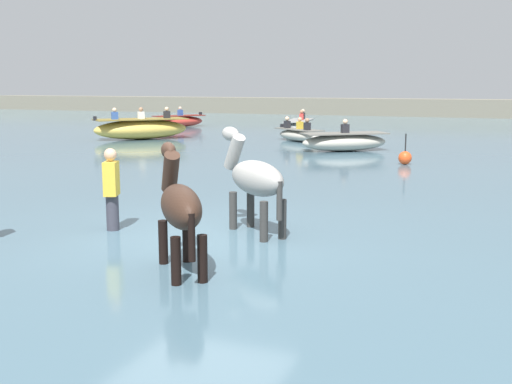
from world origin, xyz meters
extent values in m
plane|color=#756B56|center=(0.00, 0.00, 0.00)|extent=(120.00, 120.00, 0.00)
cube|color=#476675|center=(0.00, 10.00, 0.16)|extent=(90.00, 90.00, 0.31)
ellipsoid|color=gray|center=(0.69, 0.64, 1.19)|extent=(1.36, 1.20, 0.54)
cylinder|color=#31312F|center=(0.21, 0.80, 0.46)|extent=(0.13, 0.13, 0.92)
cylinder|color=#31312F|center=(0.41, 1.06, 0.46)|extent=(0.13, 0.13, 0.92)
cylinder|color=#31312F|center=(0.96, 0.22, 0.46)|extent=(0.13, 0.13, 0.92)
cylinder|color=#31312F|center=(1.16, 0.48, 0.46)|extent=(0.13, 0.13, 0.92)
cylinder|color=gray|center=(0.12, 1.08, 1.53)|extent=(0.53, 0.47, 0.62)
ellipsoid|color=gray|center=(0.02, 1.16, 1.82)|extent=(0.49, 0.44, 0.23)
cylinder|color=#31312F|center=(1.20, 0.25, 0.94)|extent=(0.09, 0.09, 0.58)
ellipsoid|color=#382319|center=(0.57, -1.59, 1.15)|extent=(1.17, 1.30, 0.52)
cylinder|color=black|center=(0.16, -1.33, 0.44)|extent=(0.12, 0.12, 0.89)
cylinder|color=black|center=(0.40, -1.13, 0.44)|extent=(0.12, 0.12, 0.89)
cylinder|color=black|center=(0.74, -2.04, 0.44)|extent=(0.12, 0.12, 0.89)
cylinder|color=black|center=(0.98, -1.84, 0.44)|extent=(0.12, 0.12, 0.89)
cylinder|color=#382319|center=(0.14, -1.06, 1.48)|extent=(0.46, 0.50, 0.60)
ellipsoid|color=#382319|center=(0.05, -0.95, 1.75)|extent=(0.43, 0.47, 0.22)
cylinder|color=black|center=(0.96, -2.07, 0.91)|extent=(0.08, 0.08, 0.56)
ellipsoid|color=silver|center=(-4.86, 20.16, 0.61)|extent=(1.61, 3.64, 0.59)
cube|color=gray|center=(-4.86, 20.16, 0.92)|extent=(1.54, 3.50, 0.04)
cube|color=#232328|center=(-4.98, 21.14, 1.09)|extent=(0.22, 0.29, 0.30)
sphere|color=beige|center=(-4.98, 21.14, 1.33)|extent=(0.18, 0.18, 0.18)
cube|color=red|center=(-4.75, 20.18, 1.09)|extent=(0.22, 0.29, 0.30)
sphere|color=#A37556|center=(-4.75, 20.18, 1.33)|extent=(0.18, 0.18, 0.18)
ellipsoid|color=#B2AD9E|center=(-3.58, 16.14, 0.54)|extent=(2.53, 2.19, 0.46)
cube|color=slate|center=(-3.58, 16.14, 0.79)|extent=(2.43, 2.10, 0.04)
cube|color=black|center=(-4.56, 16.87, 0.86)|extent=(0.19, 0.20, 0.18)
cube|color=#232328|center=(-3.08, 15.62, 0.96)|extent=(0.32, 0.30, 0.30)
sphere|color=#A37556|center=(-3.08, 15.62, 1.20)|extent=(0.18, 0.18, 0.18)
cube|color=gold|center=(-3.56, 16.17, 0.96)|extent=(0.32, 0.30, 0.30)
sphere|color=tan|center=(-3.56, 16.17, 1.20)|extent=(0.18, 0.18, 0.18)
cube|color=#232328|center=(-4.22, 16.48, 0.96)|extent=(0.32, 0.30, 0.30)
sphere|color=beige|center=(-4.22, 16.48, 1.20)|extent=(0.18, 0.18, 0.18)
ellipsoid|color=gold|center=(-10.09, 14.58, 0.73)|extent=(3.81, 3.94, 0.83)
cube|color=olive|center=(-10.09, 14.58, 1.16)|extent=(3.65, 3.78, 0.04)
cube|color=black|center=(-11.39, 13.18, 1.23)|extent=(0.20, 0.20, 0.18)
cube|color=#232328|center=(-9.25, 15.32, 1.33)|extent=(0.31, 0.31, 0.30)
sphere|color=beige|center=(-9.25, 15.32, 1.57)|extent=(0.18, 0.18, 0.18)
cube|color=white|center=(-10.04, 14.53, 1.33)|extent=(0.31, 0.31, 0.30)
sphere|color=#A37556|center=(-10.04, 14.53, 1.57)|extent=(0.18, 0.18, 0.18)
cube|color=#3356A8|center=(-10.79, 13.70, 1.33)|extent=(0.31, 0.31, 0.30)
sphere|color=beige|center=(-10.79, 13.70, 1.57)|extent=(0.18, 0.18, 0.18)
ellipsoid|color=#BC382D|center=(-12.26, 21.89, 0.61)|extent=(2.38, 3.04, 0.59)
cube|color=maroon|center=(-12.26, 21.89, 0.92)|extent=(2.28, 2.92, 0.04)
cube|color=black|center=(-11.56, 23.09, 0.99)|extent=(0.20, 0.18, 0.18)
cube|color=#3356A8|center=(-12.14, 21.82, 1.09)|extent=(0.29, 0.32, 0.30)
sphere|color=beige|center=(-12.14, 21.82, 1.33)|extent=(0.18, 0.18, 0.18)
ellipsoid|color=#B2AD9E|center=(-0.96, 13.12, 0.61)|extent=(3.13, 2.70, 0.60)
cube|color=slate|center=(-0.96, 13.12, 0.93)|extent=(3.01, 2.59, 0.04)
cube|color=#232328|center=(-0.94, 13.10, 1.10)|extent=(0.32, 0.30, 0.30)
sphere|color=beige|center=(-0.94, 13.10, 1.34)|extent=(0.18, 0.18, 0.18)
cylinder|color=#383842|center=(-1.55, 0.02, 0.44)|extent=(0.20, 0.20, 0.88)
cube|color=gold|center=(-1.55, 0.02, 1.15)|extent=(0.30, 0.37, 0.54)
sphere|color=tan|center=(-1.55, 0.02, 1.53)|extent=(0.20, 0.20, 0.20)
sphere|color=#E54C1E|center=(1.56, 10.16, 0.51)|extent=(0.39, 0.39, 0.39)
cylinder|color=black|center=(1.56, 10.16, 0.95)|extent=(0.04, 0.04, 0.50)
cube|color=#706B5B|center=(0.00, 38.60, 0.78)|extent=(80.00, 2.40, 1.56)
camera|label=1|loc=(4.17, -8.18, 2.62)|focal=43.73mm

